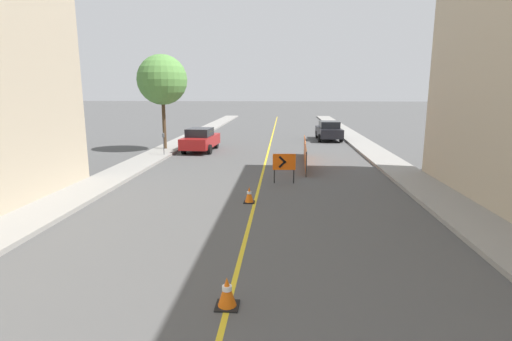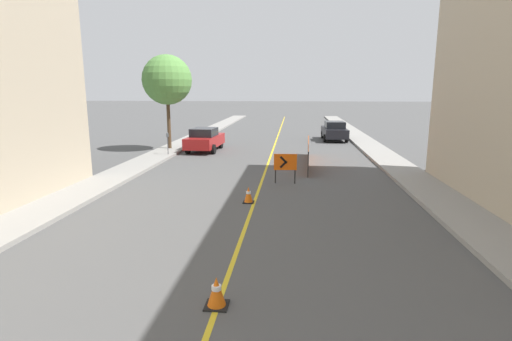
{
  "view_description": "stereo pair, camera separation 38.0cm",
  "coord_description": "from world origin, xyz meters",
  "px_view_note": "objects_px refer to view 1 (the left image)",
  "views": [
    {
      "loc": [
        1.04,
        3.75,
        4.15
      ],
      "look_at": [
        -0.04,
        19.23,
        1.0
      ],
      "focal_mm": 28.0,
      "sensor_mm": 36.0,
      "label": 1
    },
    {
      "loc": [
        1.42,
        3.78,
        4.15
      ],
      "look_at": [
        -0.04,
        19.23,
        1.0
      ],
      "focal_mm": 28.0,
      "sensor_mm": 36.0,
      "label": 2
    }
  ],
  "objects_px": {
    "parked_car_curb_near": "(200,140)",
    "parking_meter_far_curb": "(163,139)",
    "arrow_barricade_primary": "(284,163)",
    "parked_car_curb_mid": "(329,131)",
    "street_tree_left_near": "(162,80)",
    "traffic_cone_third": "(249,195)",
    "traffic_cone_second": "(227,292)"
  },
  "relations": [
    {
      "from": "traffic_cone_third",
      "to": "street_tree_left_near",
      "type": "relative_size",
      "value": 0.1
    },
    {
      "from": "traffic_cone_third",
      "to": "street_tree_left_near",
      "type": "bearing_deg",
      "value": 118.96
    },
    {
      "from": "parked_car_curb_near",
      "to": "parking_meter_far_curb",
      "type": "relative_size",
      "value": 3.22
    },
    {
      "from": "parked_car_curb_near",
      "to": "street_tree_left_near",
      "type": "xyz_separation_m",
      "value": [
        -2.5,
        0.05,
        3.99
      ]
    },
    {
      "from": "arrow_barricade_primary",
      "to": "parked_car_curb_near",
      "type": "bearing_deg",
      "value": 117.94
    },
    {
      "from": "traffic_cone_third",
      "to": "parked_car_curb_near",
      "type": "relative_size",
      "value": 0.14
    },
    {
      "from": "traffic_cone_third",
      "to": "arrow_barricade_primary",
      "type": "bearing_deg",
      "value": 68.36
    },
    {
      "from": "traffic_cone_third",
      "to": "parked_car_curb_near",
      "type": "bearing_deg",
      "value": 109.56
    },
    {
      "from": "arrow_barricade_primary",
      "to": "parking_meter_far_curb",
      "type": "xyz_separation_m",
      "value": [
        -7.51,
        6.64,
        0.19
      ]
    },
    {
      "from": "traffic_cone_second",
      "to": "parked_car_curb_near",
      "type": "bearing_deg",
      "value": 103.18
    },
    {
      "from": "parking_meter_far_curb",
      "to": "street_tree_left_near",
      "type": "height_order",
      "value": "street_tree_left_near"
    },
    {
      "from": "street_tree_left_near",
      "to": "parking_meter_far_curb",
      "type": "bearing_deg",
      "value": -74.88
    },
    {
      "from": "traffic_cone_second",
      "to": "parked_car_curb_mid",
      "type": "height_order",
      "value": "parked_car_curb_mid"
    },
    {
      "from": "parking_meter_far_curb",
      "to": "traffic_cone_third",
      "type": "bearing_deg",
      "value": -57.85
    },
    {
      "from": "traffic_cone_second",
      "to": "arrow_barricade_primary",
      "type": "relative_size",
      "value": 0.46
    },
    {
      "from": "arrow_barricade_primary",
      "to": "parking_meter_far_curb",
      "type": "distance_m",
      "value": 10.02
    },
    {
      "from": "traffic_cone_third",
      "to": "parked_car_curb_mid",
      "type": "bearing_deg",
      "value": 75.39
    },
    {
      "from": "traffic_cone_third",
      "to": "parked_car_curb_near",
      "type": "height_order",
      "value": "parked_car_curb_near"
    },
    {
      "from": "traffic_cone_third",
      "to": "parked_car_curb_mid",
      "type": "relative_size",
      "value": 0.14
    },
    {
      "from": "parking_meter_far_curb",
      "to": "street_tree_left_near",
      "type": "relative_size",
      "value": 0.22
    },
    {
      "from": "traffic_cone_second",
      "to": "arrow_barricade_primary",
      "type": "bearing_deg",
      "value": 84.11
    },
    {
      "from": "traffic_cone_third",
      "to": "parked_car_curb_mid",
      "type": "distance_m",
      "value": 19.84
    },
    {
      "from": "traffic_cone_second",
      "to": "arrow_barricade_primary",
      "type": "distance_m",
      "value": 10.64
    },
    {
      "from": "parked_car_curb_mid",
      "to": "street_tree_left_near",
      "type": "xyz_separation_m",
      "value": [
        -11.93,
        -6.68,
        3.99
      ]
    },
    {
      "from": "traffic_cone_second",
      "to": "parking_meter_far_curb",
      "type": "relative_size",
      "value": 0.45
    },
    {
      "from": "parked_car_curb_near",
      "to": "parked_car_curb_mid",
      "type": "bearing_deg",
      "value": 38.86
    },
    {
      "from": "arrow_barricade_primary",
      "to": "parking_meter_far_curb",
      "type": "bearing_deg",
      "value": 134.61
    },
    {
      "from": "arrow_barricade_primary",
      "to": "parked_car_curb_mid",
      "type": "height_order",
      "value": "parked_car_curb_mid"
    },
    {
      "from": "arrow_barricade_primary",
      "to": "parked_car_curb_near",
      "type": "xyz_separation_m",
      "value": [
        -5.72,
        9.2,
        -0.13
      ]
    },
    {
      "from": "parked_car_curb_mid",
      "to": "street_tree_left_near",
      "type": "distance_m",
      "value": 14.24
    },
    {
      "from": "arrow_barricade_primary",
      "to": "traffic_cone_second",
      "type": "bearing_deg",
      "value": -99.8
    },
    {
      "from": "arrow_barricade_primary",
      "to": "traffic_cone_third",
      "type": "bearing_deg",
      "value": -115.56
    }
  ]
}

